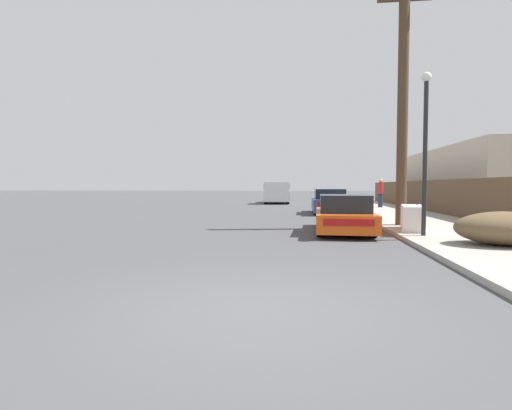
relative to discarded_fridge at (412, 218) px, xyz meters
The scene contains 12 objects.
ground_plane 9.06m from the discarded_fridge, 115.37° to the right, with size 220.00×220.00×0.00m, color #444447.
sidewalk_curb 15.40m from the discarded_fridge, 84.69° to the left, with size 4.20×63.00×0.12m, color #9E998E.
discarded_fridge is the anchor object (origin of this frame).
parked_sports_car_red 2.06m from the discarded_fridge, behind, with size 1.88×4.51×1.20m.
car_parked_mid 8.98m from the discarded_fridge, 102.54° to the left, with size 1.77×4.39×1.30m.
pickup_truck 21.29m from the discarded_fridge, 104.97° to the left, with size 2.43×5.78×1.75m.
utility_pole 4.28m from the discarded_fridge, 88.38° to the left, with size 1.80×0.36×8.53m.
street_lamp 2.61m from the discarded_fridge, 92.66° to the right, with size 0.26×0.26×4.41m.
brush_pile 3.27m from the discarded_fridge, 66.86° to the right, with size 2.25×1.59×0.77m.
wooden_fence 8.55m from the discarded_fridge, 66.74° to the left, with size 0.08×34.86×1.65m, color brown.
building_right_house 17.69m from the discarded_fridge, 62.83° to the left, with size 6.00×17.96×3.83m, color beige.
pedestrian 13.26m from the discarded_fridge, 83.37° to the left, with size 0.34×0.34×1.80m.
Camera 1 is at (0.52, -4.53, 1.48)m, focal length 28.00 mm.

